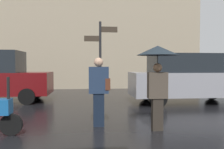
{
  "coord_description": "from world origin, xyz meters",
  "views": [
    {
      "loc": [
        0.2,
        -2.06,
        1.48
      ],
      "look_at": [
        0.92,
        4.81,
        1.21
      ],
      "focal_mm": 38.11,
      "sensor_mm": 36.0,
      "label": 1
    }
  ],
  "objects_px": {
    "pedestrian_with_bag": "(99,87)",
    "street_signpost": "(100,57)",
    "pedestrian_with_umbrella": "(158,64)",
    "parked_car_right": "(187,78)"
  },
  "relations": [
    {
      "from": "parked_car_right",
      "to": "street_signpost",
      "type": "xyz_separation_m",
      "value": [
        -3.44,
        -1.18,
        0.79
      ]
    },
    {
      "from": "pedestrian_with_bag",
      "to": "street_signpost",
      "type": "xyz_separation_m",
      "value": [
        0.14,
        2.0,
        0.81
      ]
    },
    {
      "from": "pedestrian_with_umbrella",
      "to": "pedestrian_with_bag",
      "type": "xyz_separation_m",
      "value": [
        -1.29,
        0.51,
        -0.57
      ]
    },
    {
      "from": "pedestrian_with_umbrella",
      "to": "street_signpost",
      "type": "bearing_deg",
      "value": -128.23
    },
    {
      "from": "pedestrian_with_umbrella",
      "to": "pedestrian_with_bag",
      "type": "height_order",
      "value": "pedestrian_with_umbrella"
    },
    {
      "from": "pedestrian_with_bag",
      "to": "street_signpost",
      "type": "height_order",
      "value": "street_signpost"
    },
    {
      "from": "street_signpost",
      "to": "pedestrian_with_umbrella",
      "type": "bearing_deg",
      "value": -65.49
    },
    {
      "from": "pedestrian_with_umbrella",
      "to": "street_signpost",
      "type": "height_order",
      "value": "street_signpost"
    },
    {
      "from": "pedestrian_with_umbrella",
      "to": "street_signpost",
      "type": "xyz_separation_m",
      "value": [
        -1.15,
        2.52,
        0.24
      ]
    },
    {
      "from": "pedestrian_with_bag",
      "to": "parked_car_right",
      "type": "height_order",
      "value": "parked_car_right"
    }
  ]
}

